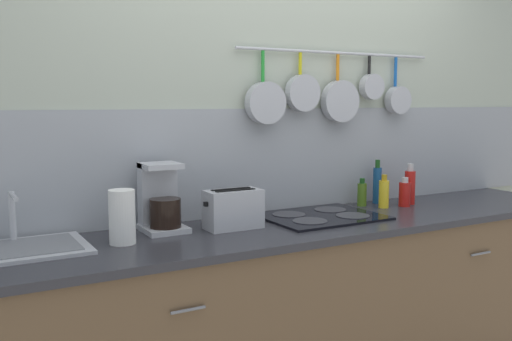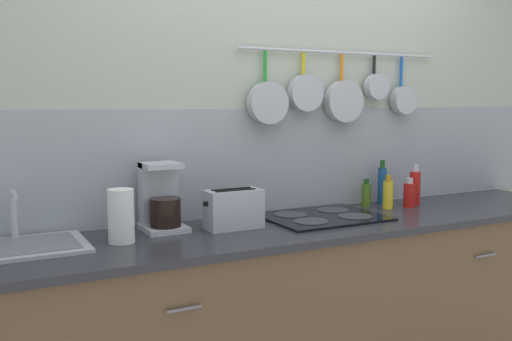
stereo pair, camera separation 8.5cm
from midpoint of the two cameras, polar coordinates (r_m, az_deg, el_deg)
wall_back at (r=3.06m, az=3.42°, el=2.54°), size 7.20×0.14×2.60m
cabinet_base at (r=2.95m, az=6.98°, el=-14.37°), size 3.26×0.62×0.90m
countertop at (r=2.81m, az=7.12°, el=-5.47°), size 3.30×0.64×0.03m
sink_basin at (r=2.45m, az=-21.77°, el=-6.96°), size 0.52×0.38×0.22m
paper_towel_roll at (r=2.42m, az=-12.36°, el=-4.46°), size 0.11×0.11×0.22m
coffee_maker at (r=2.63m, az=-8.53°, el=-3.12°), size 0.19×0.22×0.31m
toaster at (r=2.63m, az=-1.34°, el=-3.87°), size 0.28×0.13×0.18m
cooktop at (r=2.91m, az=7.51°, el=-4.59°), size 0.58×0.47×0.01m
bottle_dish_soap at (r=3.25m, az=11.70°, el=-2.34°), size 0.05×0.05×0.16m
bottle_olive_oil at (r=3.21m, az=13.81°, el=-2.28°), size 0.06×0.06×0.18m
bottle_cooking_wine at (r=3.34m, az=13.20°, el=-1.39°), size 0.05×0.05×0.25m
bottle_hot_sauce at (r=3.28m, az=15.81°, el=-2.31°), size 0.06×0.06×0.16m
bottle_vinegar at (r=3.36m, az=16.32°, el=-1.60°), size 0.06×0.06×0.23m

